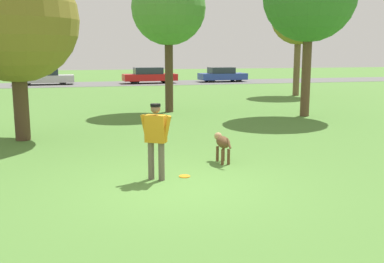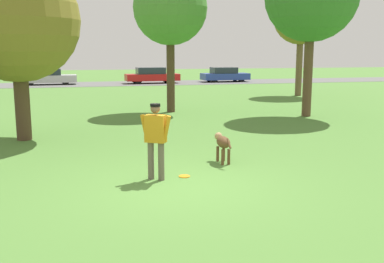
{
  "view_description": "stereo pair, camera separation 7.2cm",
  "coord_description": "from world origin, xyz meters",
  "px_view_note": "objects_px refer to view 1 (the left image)",
  "views": [
    {
      "loc": [
        -1.96,
        -8.42,
        2.65
      ],
      "look_at": [
        0.52,
        1.1,
        0.9
      ],
      "focal_mm": 42.0,
      "sensor_mm": 36.0,
      "label": 1
    },
    {
      "loc": [
        -1.89,
        -8.44,
        2.65
      ],
      "look_at": [
        0.52,
        1.1,
        0.9
      ],
      "focal_mm": 42.0,
      "sensor_mm": 36.0,
      "label": 2
    }
  ],
  "objects_px": {
    "tree_near_left": "(15,21)",
    "tree_far_right": "(299,17)",
    "parked_car_red": "(149,75)",
    "parked_car_silver": "(45,77)",
    "dog": "(222,143)",
    "person": "(156,135)",
    "tree_mid_center": "(168,8)",
    "parked_car_blue": "(222,75)",
    "frisbee": "(185,176)"
  },
  "relations": [
    {
      "from": "dog",
      "to": "frisbee",
      "type": "bearing_deg",
      "value": 128.81
    },
    {
      "from": "tree_near_left",
      "to": "parked_car_red",
      "type": "distance_m",
      "value": 25.05
    },
    {
      "from": "person",
      "to": "tree_near_left",
      "type": "bearing_deg",
      "value": 153.48
    },
    {
      "from": "parked_car_red",
      "to": "person",
      "type": "bearing_deg",
      "value": -101.6
    },
    {
      "from": "dog",
      "to": "parked_car_silver",
      "type": "distance_m",
      "value": 28.96
    },
    {
      "from": "parked_car_silver",
      "to": "parked_car_red",
      "type": "bearing_deg",
      "value": -5.03
    },
    {
      "from": "person",
      "to": "parked_car_silver",
      "type": "relative_size",
      "value": 0.35
    },
    {
      "from": "dog",
      "to": "parked_car_silver",
      "type": "bearing_deg",
      "value": 10.1
    },
    {
      "from": "parked_car_silver",
      "to": "parked_car_red",
      "type": "relative_size",
      "value": 0.99
    },
    {
      "from": "tree_mid_center",
      "to": "parked_car_red",
      "type": "relative_size",
      "value": 1.34
    },
    {
      "from": "frisbee",
      "to": "tree_far_right",
      "type": "distance_m",
      "value": 19.9
    },
    {
      "from": "parked_car_silver",
      "to": "parked_car_blue",
      "type": "distance_m",
      "value": 15.11
    },
    {
      "from": "tree_far_right",
      "to": "tree_mid_center",
      "type": "height_order",
      "value": "tree_far_right"
    },
    {
      "from": "frisbee",
      "to": "tree_far_right",
      "type": "xyz_separation_m",
      "value": [
        10.91,
        15.97,
        4.68
      ]
    },
    {
      "from": "frisbee",
      "to": "parked_car_blue",
      "type": "xyz_separation_m",
      "value": [
        10.55,
        29.21,
        0.62
      ]
    },
    {
      "from": "dog",
      "to": "parked_car_red",
      "type": "relative_size",
      "value": 0.21
    },
    {
      "from": "dog",
      "to": "parked_car_blue",
      "type": "bearing_deg",
      "value": -19.71
    },
    {
      "from": "parked_car_silver",
      "to": "tree_mid_center",
      "type": "bearing_deg",
      "value": -72.89
    },
    {
      "from": "dog",
      "to": "parked_car_silver",
      "type": "height_order",
      "value": "parked_car_silver"
    },
    {
      "from": "parked_car_blue",
      "to": "parked_car_silver",
      "type": "bearing_deg",
      "value": 178.08
    },
    {
      "from": "person",
      "to": "parked_car_red",
      "type": "relative_size",
      "value": 0.35
    },
    {
      "from": "dog",
      "to": "tree_mid_center",
      "type": "xyz_separation_m",
      "value": [
        0.65,
        9.43,
        4.0
      ]
    },
    {
      "from": "dog",
      "to": "tree_near_left",
      "type": "bearing_deg",
      "value": 48.39
    },
    {
      "from": "parked_car_silver",
      "to": "parked_car_blue",
      "type": "height_order",
      "value": "parked_car_blue"
    },
    {
      "from": "dog",
      "to": "tree_near_left",
      "type": "relative_size",
      "value": 0.18
    },
    {
      "from": "dog",
      "to": "tree_near_left",
      "type": "height_order",
      "value": "tree_near_left"
    },
    {
      "from": "tree_far_right",
      "to": "parked_car_blue",
      "type": "distance_m",
      "value": 13.85
    },
    {
      "from": "parked_car_silver",
      "to": "frisbee",
      "type": "bearing_deg",
      "value": -82.71
    },
    {
      "from": "dog",
      "to": "tree_near_left",
      "type": "xyz_separation_m",
      "value": [
        -4.98,
        4.22,
        3.07
      ]
    },
    {
      "from": "person",
      "to": "parked_car_silver",
      "type": "bearing_deg",
      "value": 130.13
    },
    {
      "from": "parked_car_silver",
      "to": "dog",
      "type": "bearing_deg",
      "value": -80.09
    },
    {
      "from": "frisbee",
      "to": "parked_car_red",
      "type": "height_order",
      "value": "parked_car_red"
    },
    {
      "from": "tree_near_left",
      "to": "parked_car_silver",
      "type": "distance_m",
      "value": 24.35
    },
    {
      "from": "frisbee",
      "to": "tree_near_left",
      "type": "height_order",
      "value": "tree_near_left"
    },
    {
      "from": "tree_far_right",
      "to": "person",
      "type": "bearing_deg",
      "value": -125.73
    },
    {
      "from": "frisbee",
      "to": "tree_near_left",
      "type": "distance_m",
      "value": 7.36
    },
    {
      "from": "dog",
      "to": "tree_far_right",
      "type": "xyz_separation_m",
      "value": [
        9.73,
        14.97,
        4.21
      ]
    },
    {
      "from": "parked_car_blue",
      "to": "tree_mid_center",
      "type": "bearing_deg",
      "value": -116.15
    },
    {
      "from": "tree_mid_center",
      "to": "parked_car_silver",
      "type": "xyz_separation_m",
      "value": [
        -6.39,
        18.95,
        -3.86
      ]
    },
    {
      "from": "tree_near_left",
      "to": "parked_car_red",
      "type": "relative_size",
      "value": 1.18
    },
    {
      "from": "tree_near_left",
      "to": "tree_far_right",
      "type": "xyz_separation_m",
      "value": [
        14.71,
        10.75,
        1.14
      ]
    },
    {
      "from": "tree_near_left",
      "to": "tree_mid_center",
      "type": "relative_size",
      "value": 0.88
    },
    {
      "from": "person",
      "to": "tree_far_right",
      "type": "xyz_separation_m",
      "value": [
        11.54,
        16.04,
        3.74
      ]
    },
    {
      "from": "parked_car_red",
      "to": "tree_near_left",
      "type": "bearing_deg",
      "value": -110.76
    },
    {
      "from": "tree_mid_center",
      "to": "tree_far_right",
      "type": "bearing_deg",
      "value": 31.38
    },
    {
      "from": "tree_far_right",
      "to": "tree_mid_center",
      "type": "relative_size",
      "value": 1.04
    },
    {
      "from": "dog",
      "to": "parked_car_blue",
      "type": "xyz_separation_m",
      "value": [
        9.37,
        28.21,
        0.14
      ]
    },
    {
      "from": "person",
      "to": "parked_car_blue",
      "type": "distance_m",
      "value": 31.34
    },
    {
      "from": "parked_car_red",
      "to": "parked_car_silver",
      "type": "bearing_deg",
      "value": 173.87
    },
    {
      "from": "frisbee",
      "to": "person",
      "type": "bearing_deg",
      "value": -173.65
    }
  ]
}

